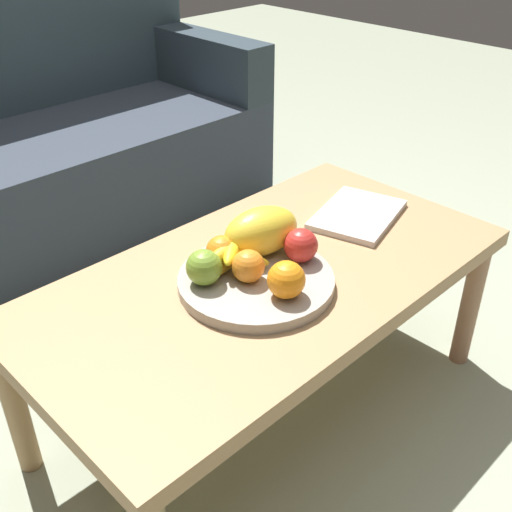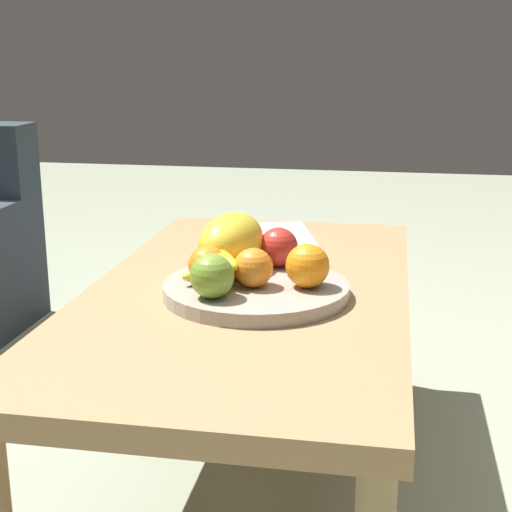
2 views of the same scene
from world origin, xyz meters
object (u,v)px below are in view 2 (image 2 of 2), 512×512
object	(u,v)px
banana_bunch	(218,267)
magazine	(271,238)
orange_left	(208,265)
orange_right	(308,266)
apple_front	(278,247)
melon_large_front	(231,242)
coffee_table	(249,309)
orange_front	(253,268)
fruit_bowl	(256,290)
apple_left	(212,276)

from	to	relation	value
banana_bunch	magazine	xyz separation A→B (m)	(0.41, -0.03, -0.04)
orange_left	banana_bunch	xyz separation A→B (m)	(0.01, -0.01, -0.01)
orange_right	apple_front	xyz separation A→B (m)	(0.12, 0.07, -0.00)
apple_front	melon_large_front	bearing A→B (deg)	114.43
coffee_table	orange_right	size ratio (longest dim) A/B	14.36
banana_bunch	orange_front	bearing A→B (deg)	-101.71
fruit_bowl	apple_front	size ratio (longest dim) A/B	4.42
coffee_table	apple_left	distance (m)	0.19
apple_front	banana_bunch	bearing A→B (deg)	143.38
fruit_bowl	apple_left	distance (m)	0.12
orange_left	apple_front	xyz separation A→B (m)	(0.14, -0.11, 0.00)
orange_right	fruit_bowl	bearing A→B (deg)	85.72
fruit_bowl	magazine	distance (m)	0.40
fruit_bowl	apple_left	size ratio (longest dim) A/B	4.41
fruit_bowl	banana_bunch	size ratio (longest dim) A/B	2.01
orange_front	orange_left	world-z (taller)	same
melon_large_front	apple_front	world-z (taller)	melon_large_front
melon_large_front	banana_bunch	bearing A→B (deg)	175.31
fruit_bowl	magazine	world-z (taller)	fruit_bowl
fruit_bowl	melon_large_front	xyz separation A→B (m)	(0.08, 0.06, 0.07)
apple_left	melon_large_front	bearing A→B (deg)	1.05
apple_left	banana_bunch	distance (m)	0.09
apple_left	magazine	xyz separation A→B (m)	(0.49, -0.02, -0.05)
coffee_table	melon_large_front	bearing A→B (deg)	63.95
coffee_table	orange_front	size ratio (longest dim) A/B	15.98
apple_left	banana_bunch	xyz separation A→B (m)	(0.08, 0.01, -0.01)
orange_right	melon_large_front	bearing A→B (deg)	61.59
apple_front	magazine	distance (m)	0.30
orange_left	magazine	world-z (taller)	orange_left
magazine	apple_front	bearing A→B (deg)	175.81
coffee_table	apple_front	xyz separation A→B (m)	(0.06, -0.05, 0.11)
orange_right	magazine	bearing A→B (deg)	17.60
orange_right	magazine	size ratio (longest dim) A/B	0.31
orange_front	magazine	world-z (taller)	orange_front
orange_front	apple_left	bearing A→B (deg)	141.18
melon_large_front	apple_left	size ratio (longest dim) A/B	2.37
magazine	fruit_bowl	bearing A→B (deg)	169.31
orange_right	apple_front	distance (m)	0.14
orange_right	apple_left	xyz separation A→B (m)	(-0.09, 0.15, -0.00)
orange_front	banana_bunch	world-z (taller)	orange_front
fruit_bowl	apple_left	world-z (taller)	apple_left
fruit_bowl	melon_large_front	world-z (taller)	melon_large_front
apple_front	apple_left	distance (m)	0.22
orange_left	orange_right	bearing A→B (deg)	-85.11
banana_bunch	coffee_table	bearing A→B (deg)	-34.04
apple_left	magazine	distance (m)	0.50
fruit_bowl	apple_front	xyz separation A→B (m)	(0.11, -0.02, 0.05)
melon_large_front	orange_left	size ratio (longest dim) A/B	2.57
fruit_bowl	magazine	xyz separation A→B (m)	(0.40, 0.04, -0.00)
magazine	apple_left	bearing A→B (deg)	161.61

